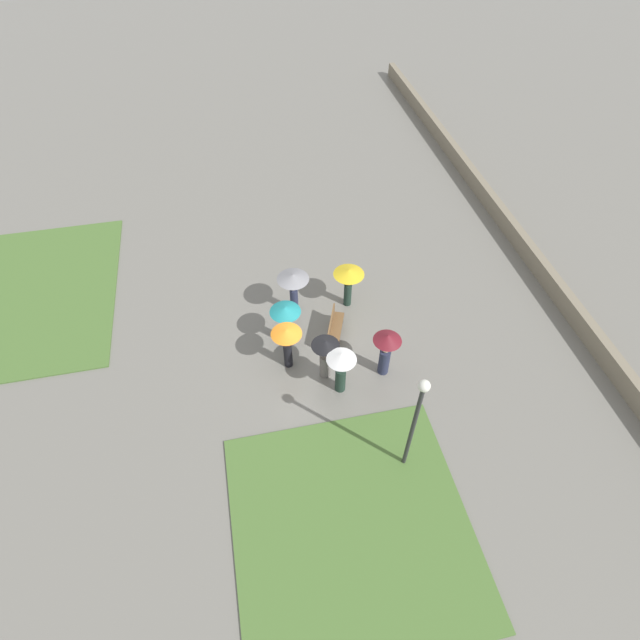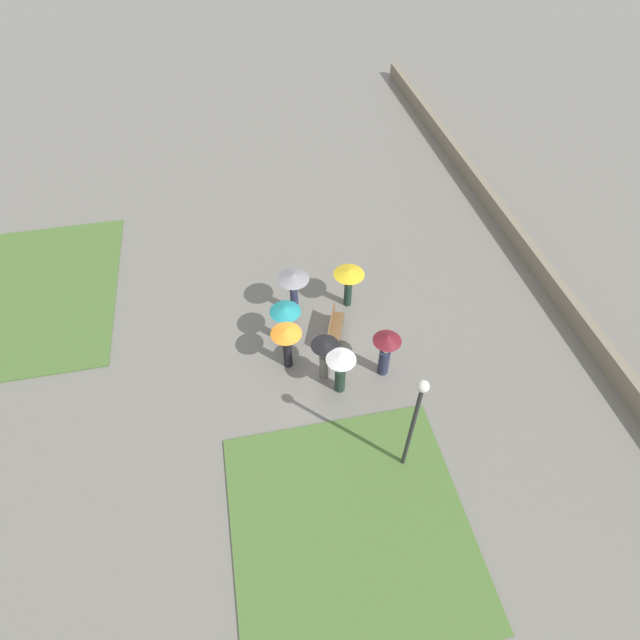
{
  "view_description": "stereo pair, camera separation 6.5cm",
  "coord_description": "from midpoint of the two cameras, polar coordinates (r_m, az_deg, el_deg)",
  "views": [
    {
      "loc": [
        -10.89,
        1.87,
        14.02
      ],
      "look_at": [
        0.87,
        -0.59,
        0.68
      ],
      "focal_mm": 28.0,
      "sensor_mm": 36.0,
      "label": 1
    },
    {
      "loc": [
        -10.9,
        1.81,
        14.02
      ],
      "look_at": [
        0.87,
        -0.59,
        0.68
      ],
      "focal_mm": 28.0,
      "sensor_mm": 36.0,
      "label": 2
    }
  ],
  "objects": [
    {
      "name": "lamp_post",
      "position": [
        13.45,
        10.81,
        -10.6
      ],
      "size": [
        0.32,
        0.32,
        4.2
      ],
      "color": "#2D2D30",
      "rests_on": "ground_plane"
    },
    {
      "name": "crowd_person_black",
      "position": [
        16.35,
        0.5,
        -3.75
      ],
      "size": [
        0.93,
        0.93,
        1.78
      ],
      "rotation": [
        0.0,
        0.0,
        1.74
      ],
      "color": "slate",
      "rests_on": "ground_plane"
    },
    {
      "name": "crowd_person_grey",
      "position": [
        18.18,
        -3.18,
        4.2
      ],
      "size": [
        1.18,
        1.18,
        1.89
      ],
      "rotation": [
        0.0,
        0.0,
        1.19
      ],
      "color": "#282D47",
      "rests_on": "ground_plane"
    },
    {
      "name": "park_bench",
      "position": [
        17.96,
        1.46,
        -1.0
      ],
      "size": [
        1.76,
        1.02,
        0.9
      ],
      "rotation": [
        0.0,
        0.0,
        -0.37
      ],
      "color": "brown",
      "rests_on": "ground_plane"
    },
    {
      "name": "lawn_patch_near",
      "position": [
        14.86,
        3.5,
        -22.46
      ],
      "size": [
        6.61,
        6.47,
        0.06
      ],
      "color": "#4C7033",
      "rests_on": "ground_plane"
    },
    {
      "name": "crowd_person_maroon",
      "position": [
        16.47,
        7.47,
        -3.15
      ],
      "size": [
        0.94,
        0.94,
        1.92
      ],
      "rotation": [
        0.0,
        0.0,
        3.48
      ],
      "color": "#282D47",
      "rests_on": "ground_plane"
    },
    {
      "name": "lawn_patch_far",
      "position": [
        22.61,
        -28.81,
        2.71
      ],
      "size": [
        8.53,
        5.32,
        0.06
      ],
      "color": "#4C7033",
      "rests_on": "ground_plane"
    },
    {
      "name": "crowd_person_teal",
      "position": [
        17.2,
        -4.06,
        0.36
      ],
      "size": [
        1.08,
        1.08,
        1.81
      ],
      "rotation": [
        0.0,
        0.0,
        3.11
      ],
      "color": "#282D47",
      "rests_on": "ground_plane"
    },
    {
      "name": "crowd_person_yellow",
      "position": [
        18.51,
        3.19,
        4.85
      ],
      "size": [
        1.15,
        1.15,
        1.77
      ],
      "rotation": [
        0.0,
        0.0,
        2.15
      ],
      "color": "#1E3328",
      "rests_on": "ground_plane"
    },
    {
      "name": "parapet_wall",
      "position": [
        21.1,
        26.4,
        1.66
      ],
      "size": [
        45.0,
        0.35,
        0.78
      ],
      "color": "gray",
      "rests_on": "ground_plane"
    },
    {
      "name": "ground_plane",
      "position": [
        17.85,
        -1.4,
        -3.78
      ],
      "size": [
        90.0,
        90.0,
        0.0
      ],
      "primitive_type": "plane",
      "color": "slate"
    },
    {
      "name": "crowd_person_orange",
      "position": [
        16.51,
        -3.92,
        -2.28
      ],
      "size": [
        1.03,
        1.03,
        1.84
      ],
      "rotation": [
        0.0,
        0.0,
        0.13
      ],
      "color": "black",
      "rests_on": "ground_plane"
    },
    {
      "name": "crowd_person_white",
      "position": [
        15.87,
        2.32,
        -5.11
      ],
      "size": [
        0.97,
        0.97,
        1.88
      ],
      "rotation": [
        0.0,
        0.0,
        0.25
      ],
      "color": "#1E3328",
      "rests_on": "ground_plane"
    }
  ]
}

